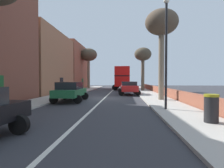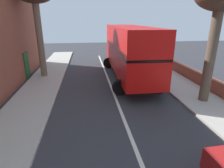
{
  "view_description": "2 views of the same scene",
  "coord_description": "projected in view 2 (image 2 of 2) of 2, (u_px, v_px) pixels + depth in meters",
  "views": [
    {
      "loc": [
        1.89,
        -17.08,
        1.77
      ],
      "look_at": [
        0.36,
        5.86,
        1.26
      ],
      "focal_mm": 28.11,
      "sensor_mm": 36.0,
      "label": 1
    },
    {
      "loc": [
        -1.65,
        2.52,
        4.54
      ],
      "look_at": [
        -0.49,
        10.87,
        1.6
      ],
      "focal_mm": 29.71,
      "sensor_mm": 36.0,
      "label": 2
    }
  ],
  "objects": [
    {
      "name": "double_decker_bus",
      "position": [
        129.0,
        49.0,
        14.49
      ],
      "size": [
        3.67,
        10.39,
        4.06
      ],
      "color": "red",
      "rests_on": "ground"
    }
  ]
}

